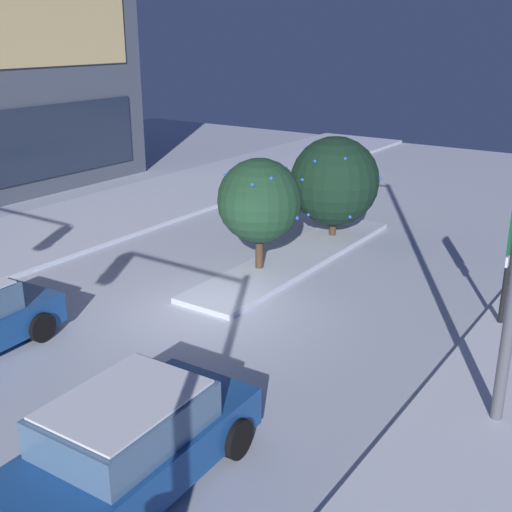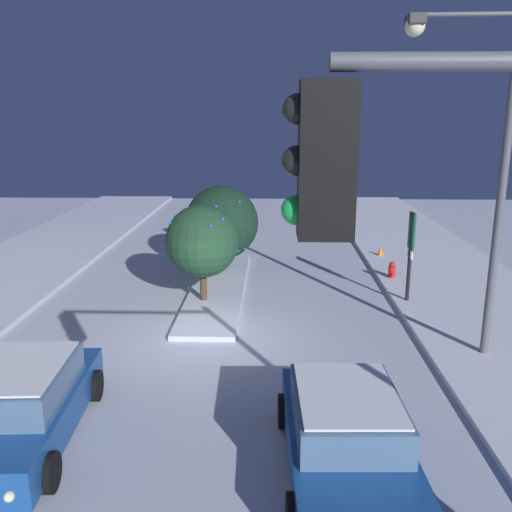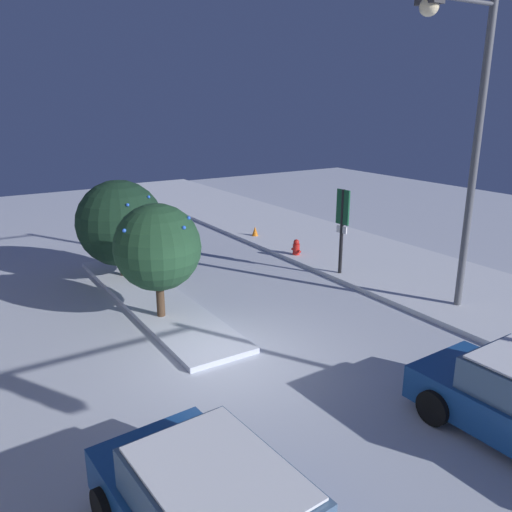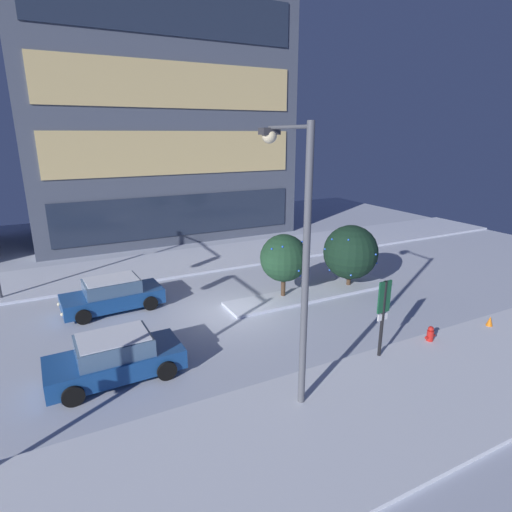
{
  "view_description": "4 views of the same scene",
  "coord_description": "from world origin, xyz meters",
  "px_view_note": "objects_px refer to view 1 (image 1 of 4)",
  "views": [
    {
      "loc": [
        -10.92,
        -8.94,
        6.38
      ],
      "look_at": [
        0.77,
        -0.93,
        1.38
      ],
      "focal_mm": 44.87,
      "sensor_mm": 36.0,
      "label": 1
    },
    {
      "loc": [
        -13.51,
        -1.73,
        5.83
      ],
      "look_at": [
        0.58,
        -1.31,
        2.2
      ],
      "focal_mm": 38.09,
      "sensor_mm": 36.0,
      "label": 2
    },
    {
      "loc": [
        -9.25,
        5.15,
        5.7
      ],
      "look_at": [
        0.45,
        -1.03,
        2.22
      ],
      "focal_mm": 35.91,
      "sensor_mm": 36.0,
      "label": 3
    },
    {
      "loc": [
        -6.85,
        -15.82,
        7.8
      ],
      "look_at": [
        1.18,
        -0.06,
        2.53
      ],
      "focal_mm": 28.98,
      "sensor_mm": 36.0,
      "label": 4
    }
  ],
  "objects_px": {
    "decorated_tree_median": "(259,201)",
    "decorated_tree_left_of_median": "(335,181)",
    "car_near": "(128,444)",
    "street_lamp_arched": "(494,113)",
    "parking_info_sign": "(510,249)"
  },
  "relations": [
    {
      "from": "street_lamp_arched",
      "to": "decorated_tree_left_of_median",
      "type": "bearing_deg",
      "value": -47.51
    },
    {
      "from": "car_near",
      "to": "parking_info_sign",
      "type": "bearing_deg",
      "value": -21.57
    },
    {
      "from": "decorated_tree_left_of_median",
      "to": "parking_info_sign",
      "type": "bearing_deg",
      "value": -120.6
    },
    {
      "from": "car_near",
      "to": "decorated_tree_left_of_median",
      "type": "distance_m",
      "value": 12.74
    },
    {
      "from": "car_near",
      "to": "decorated_tree_median",
      "type": "height_order",
      "value": "decorated_tree_median"
    },
    {
      "from": "car_near",
      "to": "street_lamp_arched",
      "type": "bearing_deg",
      "value": -37.91
    },
    {
      "from": "car_near",
      "to": "decorated_tree_median",
      "type": "bearing_deg",
      "value": 20.24
    },
    {
      "from": "parking_info_sign",
      "to": "car_near",
      "type": "bearing_deg",
      "value": 67.56
    },
    {
      "from": "car_near",
      "to": "decorated_tree_left_of_median",
      "type": "bearing_deg",
      "value": 12.63
    },
    {
      "from": "decorated_tree_median",
      "to": "decorated_tree_left_of_median",
      "type": "relative_size",
      "value": 0.97
    },
    {
      "from": "street_lamp_arched",
      "to": "decorated_tree_median",
      "type": "distance_m",
      "value": 8.41
    },
    {
      "from": "street_lamp_arched",
      "to": "decorated_tree_median",
      "type": "height_order",
      "value": "street_lamp_arched"
    },
    {
      "from": "parking_info_sign",
      "to": "decorated_tree_left_of_median",
      "type": "xyz_separation_m",
      "value": [
        3.7,
        6.25,
        0.02
      ]
    },
    {
      "from": "car_near",
      "to": "decorated_tree_median",
      "type": "distance_m",
      "value": 9.2
    },
    {
      "from": "parking_info_sign",
      "to": "decorated_tree_median",
      "type": "relative_size",
      "value": 0.93
    }
  ]
}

